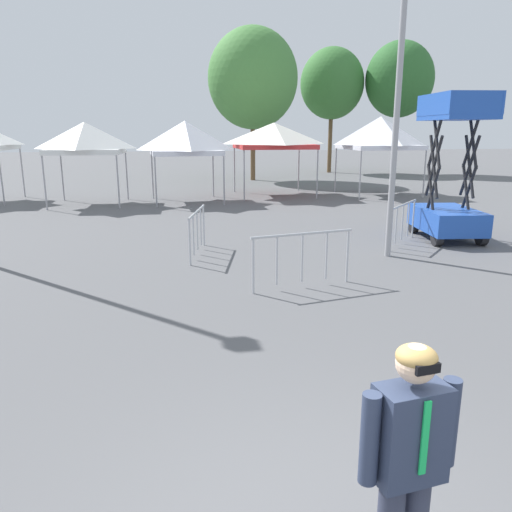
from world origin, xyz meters
name	(u,v)px	position (x,y,z in m)	size (l,w,h in m)	color
canopy_tent_right_of_center	(85,138)	(-3.99, 18.34, 2.62)	(2.95, 2.95, 3.23)	#9E9EA3
canopy_tent_far_right	(185,138)	(-0.08, 18.45, 2.61)	(2.99, 2.99, 3.29)	#9E9EA3
canopy_tent_behind_right	(274,136)	(3.92, 19.84, 2.68)	(3.38, 3.38, 3.25)	#9E9EA3
canopy_tent_left_of_center	(380,133)	(8.70, 19.19, 2.80)	(3.22, 3.22, 3.52)	#9E9EA3
scissor_lift	(449,196)	(6.63, 9.73, 1.18)	(1.68, 2.46, 3.85)	black
person_foreground	(408,461)	(0.39, -0.33, 1.03)	(0.64, 0.30, 1.78)	#33384C
light_pole_near_lift	(403,26)	(4.21, 8.18, 5.10)	(0.36, 0.36, 9.07)	#9E9EA3
tree_behind_tents_right	(253,79)	(4.23, 27.13, 5.78)	(5.16, 5.16, 8.63)	brown
tree_behind_tents_left	(399,80)	(14.73, 30.26, 6.19)	(4.50, 4.50, 8.68)	brown
tree_behind_tents_center	(332,84)	(10.49, 31.63, 5.98)	(4.31, 4.31, 8.36)	brown
crowd_barrier_near_person	(197,224)	(-0.26, 9.12, 0.75)	(0.53, 2.06, 1.08)	#B7BABF
crowd_barrier_by_lift	(403,216)	(5.12, 9.33, 0.75)	(1.48, 1.56, 1.08)	#B7BABF
crowd_barrier_mid_lot	(302,249)	(1.53, 6.15, 0.75)	(2.07, 0.47, 1.08)	#B7BABF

